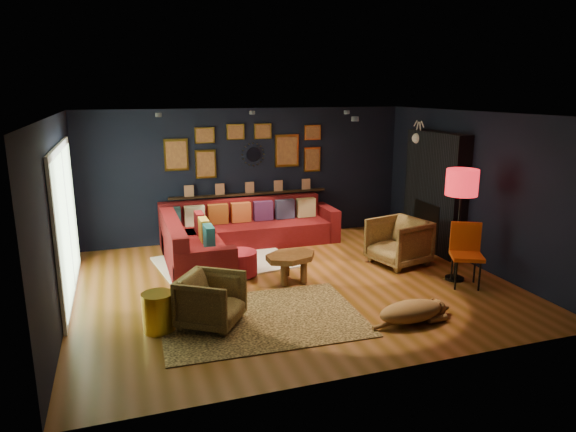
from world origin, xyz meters
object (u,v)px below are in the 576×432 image
object	(u,v)px
pouf	(239,263)
orange_chair	(466,249)
armchair_right	(399,240)
dog	(411,308)
floor_lamp	(462,187)
coffee_table	(291,259)
sectional	(229,237)
gold_stool	(158,312)
armchair_left	(211,298)

from	to	relation	value
pouf	orange_chair	distance (m)	3.55
armchair_right	dog	size ratio (longest dim) A/B	0.71
pouf	floor_lamp	bearing A→B (deg)	-21.19
armchair_right	orange_chair	xyz separation A→B (m)	(0.49, -1.16, 0.13)
coffee_table	floor_lamp	size ratio (longest dim) A/B	0.57
sectional	gold_stool	distance (m)	3.18
orange_chair	dog	size ratio (longest dim) A/B	0.78
pouf	armchair_right	bearing A→B (deg)	-6.09
sectional	floor_lamp	world-z (taller)	floor_lamp
gold_stool	pouf	bearing A→B (deg)	48.66
coffee_table	dog	distance (m)	2.13
pouf	coffee_table	bearing A→B (deg)	-37.22
armchair_left	orange_chair	bearing A→B (deg)	-53.35
armchair_left	orange_chair	distance (m)	3.98
orange_chair	dog	xyz separation A→B (m)	(-1.52, -0.94, -0.36)
gold_stool	floor_lamp	xyz separation A→B (m)	(4.61, 0.35, 1.25)
floor_lamp	armchair_left	bearing A→B (deg)	-174.21
armchair_left	dog	xyz separation A→B (m)	(2.45, -0.75, -0.16)
pouf	dog	bearing A→B (deg)	-54.52
armchair_left	gold_stool	xyz separation A→B (m)	(-0.66, 0.05, -0.12)
coffee_table	pouf	world-z (taller)	coffee_table
gold_stool	orange_chair	bearing A→B (deg)	1.75
orange_chair	floor_lamp	world-z (taller)	floor_lamp
sectional	floor_lamp	distance (m)	4.14
coffee_table	armchair_left	distance (m)	1.83
sectional	pouf	world-z (taller)	sectional
armchair_right	orange_chair	size ratio (longest dim) A/B	0.91
armchair_left	armchair_right	size ratio (longest dim) A/B	0.85
armchair_left	floor_lamp	xyz separation A→B (m)	(3.96, 0.40, 1.13)
pouf	orange_chair	size ratio (longest dim) A/B	0.60
orange_chair	sectional	bearing A→B (deg)	165.62
floor_lamp	coffee_table	bearing A→B (deg)	164.12
coffee_table	armchair_left	bearing A→B (deg)	-142.30
armchair_right	gold_stool	distance (m)	4.34
armchair_left	gold_stool	bearing A→B (deg)	119.33
armchair_right	gold_stool	size ratio (longest dim) A/B	1.76
sectional	armchair_left	world-z (taller)	sectional
coffee_table	floor_lamp	world-z (taller)	floor_lamp
orange_chair	dog	world-z (taller)	orange_chair
coffee_table	orange_chair	size ratio (longest dim) A/B	1.05
orange_chair	dog	bearing A→B (deg)	-122.12
sectional	floor_lamp	bearing A→B (deg)	-38.30
sectional	armchair_right	distance (m)	3.04
gold_stool	floor_lamp	size ratio (longest dim) A/B	0.28
pouf	armchair_left	world-z (taller)	armchair_left
armchair_right	orange_chair	bearing A→B (deg)	9.11
armchair_right	dog	bearing A→B (deg)	-39.79
gold_stool	floor_lamp	world-z (taller)	floor_lamp
coffee_table	floor_lamp	xyz separation A→B (m)	(2.51, -0.71, 1.12)
sectional	floor_lamp	xyz separation A→B (m)	(3.11, -2.46, 1.18)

